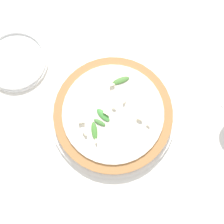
# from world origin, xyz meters

# --- Properties ---
(ground_plane) EXTENTS (6.00, 6.00, 0.00)m
(ground_plane) POSITION_xyz_m (0.00, 0.00, 0.00)
(ground_plane) COLOR silver
(pizza_arugula_main) EXTENTS (0.31, 0.31, 0.05)m
(pizza_arugula_main) POSITION_xyz_m (-0.00, -0.01, 0.02)
(pizza_arugula_main) COLOR white
(pizza_arugula_main) RESTS_ON ground_plane
(side_plate_white) EXTENTS (0.16, 0.16, 0.02)m
(side_plate_white) POSITION_xyz_m (-0.26, -0.12, 0.01)
(side_plate_white) COLOR white
(side_plate_white) RESTS_ON ground_plane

